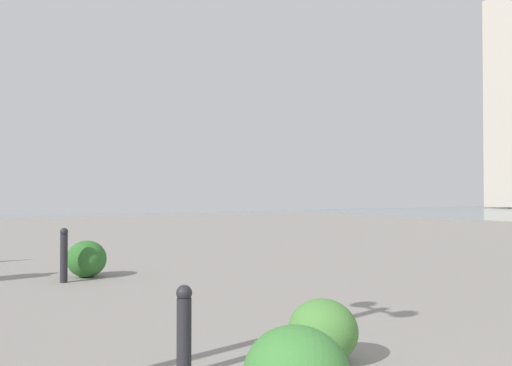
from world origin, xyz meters
TOP-DOWN VIEW (x-y plane):
  - bollard_near at (3.25, -0.42)m, footprint 0.13×0.13m
  - bollard_mid at (8.57, -0.75)m, footprint 0.13×0.13m
  - shrub_low at (8.97, -1.23)m, footprint 0.75×0.68m
  - shrub_round at (2.91, -1.57)m, footprint 0.64×0.58m

SIDE VIEW (x-z plane):
  - shrub_round at x=2.91m, z-range 0.00..0.55m
  - shrub_low at x=8.97m, z-range 0.00..0.64m
  - bollard_near at x=3.25m, z-range 0.02..0.74m
  - bollard_mid at x=8.57m, z-range 0.02..0.92m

